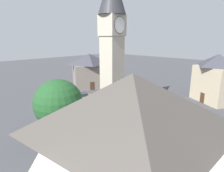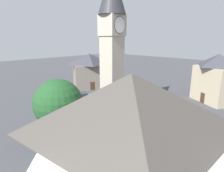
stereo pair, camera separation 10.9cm
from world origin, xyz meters
name	(u,v)px [view 2 (the right image)]	position (x,y,z in m)	size (l,w,h in m)	color
ground_plane	(112,113)	(0.00, 0.00, 0.00)	(200.00, 200.00, 0.00)	#424247
clock_tower	(112,32)	(0.00, 0.00, 13.85)	(4.42, 4.42, 23.62)	#A59C89
car_blue_kerb	(82,97)	(0.54, 9.54, 0.76)	(4.45, 2.87, 1.53)	gold
car_silver_kerb	(172,120)	(3.23, -9.77, 0.76)	(2.59, 4.40, 1.53)	red
car_red_corner	(105,94)	(5.47, 7.56, 0.76)	(3.14, 4.46, 1.53)	red
pedestrian	(134,104)	(4.00, -1.69, 1.01)	(0.43, 0.42, 1.69)	#2D3351
tree	(58,103)	(-10.60, -0.56, 4.64)	(6.35, 6.35, 7.82)	brown
building_shop_left	(90,70)	(8.97, 17.10, 4.61)	(10.75, 9.94, 9.03)	slate
building_terrace_right	(129,159)	(-14.22, -15.33, 5.61)	(12.91, 12.81, 10.98)	silver
building_corner_back	(216,78)	(19.27, -10.93, 5.05)	(9.24, 10.06, 9.91)	tan
lamp_post	(75,99)	(-5.65, 2.90, 3.34)	(0.36, 0.36, 4.99)	black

